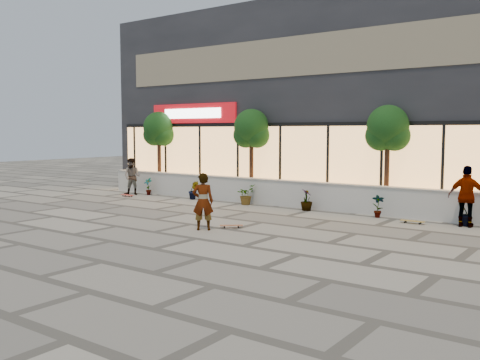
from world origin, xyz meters
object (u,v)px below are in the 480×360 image
Objects in this scene: skater_left at (132,177)px; skateboard_center at (231,226)px; skateboard_left at (127,195)px; skateboard_right_near at (413,221)px; tree_mideast at (388,131)px; tree_west at (159,131)px; tree_midwest at (251,131)px; skater_right_near at (467,197)px; skater_center at (203,202)px.

skater_left is 9.86m from skateboard_center.
skateboard_left is (-8.59, 3.51, 0.00)m from skateboard_center.
skateboard_right_near is (12.85, 0.56, 0.00)m from skateboard_left.
skateboard_left is (-11.29, -2.29, -2.91)m from tree_mideast.
tree_west is 3.71m from skateboard_left.
tree_midwest reaches higher than skater_right_near.
tree_west is 1.00× the size of tree_midwest.
skater_center is (8.33, -6.59, -2.12)m from tree_west.
tree_west is 5.92× the size of skateboard_center.
tree_west reaches higher than skater_right_near.
skater_center is at bearing 35.85° from skater_right_near.
skater_right_near is (6.28, 5.19, 0.09)m from skater_center.
tree_mideast is (11.50, 0.00, 0.00)m from tree_west.
skater_center reaches higher than skateboard_right_near.
tree_west is 2.26× the size of skater_center.
tree_west is at bearing 61.52° from skater_left.
skateboard_left is at bearing -156.59° from tree_midwest.
skateboard_right_near reaches higher than skateboard_left.
skater_center is 2.61× the size of skateboard_center.
tree_mideast is 2.28× the size of skater_left.
skater_right_near is 2.46× the size of skateboard_right_near.
tree_midwest is 5.03× the size of skateboard_right_near.
skater_left is (-11.62, -1.67, -2.13)m from tree_mideast.
skater_center is (2.83, -6.59, -2.12)m from tree_midwest.
skater_left is at bearing 121.77° from skateboard_left.
skateboard_center is at bearing -18.30° from skateboard_left.
skateboard_center is 9.28m from skateboard_left.
skater_left is 1.06m from skateboard_left.
skater_right_near is (14.73, 0.27, 0.10)m from skater_left.
tree_west is at bearing 99.09° from skateboard_left.
skater_right_near reaches higher than skateboard_left.
skater_right_near is (9.11, -1.40, -2.03)m from tree_midwest.
skater_left reaches higher than skateboard_right_near.
tree_west reaches higher than skater_center.
tree_midwest is 9.44m from skater_right_near.
skater_left is (-8.45, 4.92, -0.01)m from skater_center.
skater_left is at bearing -94.18° from tree_west.
skater_center is 9.22m from skateboard_left.
tree_midwest is (5.50, 0.00, 0.00)m from tree_west.
skateboard_right_near is (13.06, -1.73, -2.91)m from tree_west.
tree_mideast reaches higher than skateboard_left.
skater_center is at bearing -136.48° from skateboard_right_near.
tree_west is at bearing 180.00° from tree_midwest.
skateboard_center is at bearing -114.99° from tree_mideast.
tree_midwest is at bearing 164.85° from skateboard_right_near.
skateboard_center is (3.30, -5.80, -2.91)m from tree_midwest.
tree_west and tree_mideast have the same top height.
tree_mideast is 7.03m from skateboard_center.
skateboard_left is (0.21, -2.29, -2.91)m from tree_west.
skater_left is at bearing -68.86° from skater_center.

